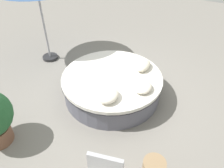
{
  "coord_description": "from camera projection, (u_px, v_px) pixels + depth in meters",
  "views": [
    {
      "loc": [
        3.7,
        1.89,
        3.67
      ],
      "look_at": [
        0.0,
        0.0,
        0.34
      ],
      "focal_mm": 36.7,
      "sensor_mm": 36.0,
      "label": 1
    }
  ],
  "objects": [
    {
      "name": "ground_plane",
      "position": [
        112.0,
        95.0,
        5.54
      ],
      "size": [
        16.0,
        16.0,
        0.0
      ],
      "primitive_type": "plane",
      "color": "gray"
    },
    {
      "name": "round_bed",
      "position": [
        112.0,
        86.0,
        5.36
      ],
      "size": [
        2.3,
        2.3,
        0.57
      ],
      "color": "#595966",
      "rests_on": "ground_plane"
    },
    {
      "name": "throw_pillow_0",
      "position": [
        108.0,
        95.0,
        4.54
      ],
      "size": [
        0.5,
        0.4,
        0.18
      ],
      "primitive_type": "ellipsoid",
      "color": "silver",
      "rests_on": "round_bed"
    },
    {
      "name": "throw_pillow_1",
      "position": [
        143.0,
        87.0,
        4.76
      ],
      "size": [
        0.45,
        0.37,
        0.15
      ],
      "primitive_type": "ellipsoid",
      "color": "silver",
      "rests_on": "round_bed"
    },
    {
      "name": "throw_pillow_2",
      "position": [
        143.0,
        66.0,
        5.37
      ],
      "size": [
        0.5,
        0.3,
        0.17
      ],
      "primitive_type": "ellipsoid",
      "color": "beige",
      "rests_on": "round_bed"
    }
  ]
}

